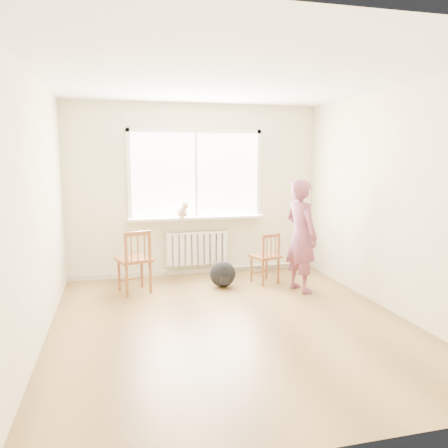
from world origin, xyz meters
TOP-DOWN VIEW (x-y plane):
  - floor at (0.00, 0.00)m, footprint 4.50×4.50m
  - ceiling at (0.00, 0.00)m, footprint 4.50×4.50m
  - back_wall at (0.00, 2.25)m, footprint 4.00×0.01m
  - window at (0.00, 2.22)m, footprint 2.12×0.05m
  - windowsill at (0.00, 2.14)m, footprint 2.15×0.22m
  - radiator at (0.00, 2.16)m, footprint 1.00×0.12m
  - heating_pipe at (1.25, 2.19)m, footprint 1.40×0.04m
  - baseboard at (0.00, 2.23)m, footprint 4.00×0.03m
  - chair_left at (-1.00, 1.40)m, footprint 0.54×0.53m
  - chair_right at (0.92, 1.43)m, footprint 0.47×0.46m
  - person at (1.26, 0.96)m, footprint 0.52×0.66m
  - cat at (-0.25, 2.05)m, footprint 0.24×0.40m
  - backpack at (0.24, 1.40)m, footprint 0.38×0.29m

SIDE VIEW (x-z plane):
  - floor at x=0.00m, z-range 0.00..0.00m
  - baseboard at x=0.00m, z-range 0.00..0.08m
  - heating_pipe at x=1.25m, z-range 0.06..0.10m
  - backpack at x=0.24m, z-range 0.00..0.38m
  - chair_right at x=0.92m, z-range 0.00..0.77m
  - radiator at x=0.00m, z-range 0.16..0.71m
  - chair_left at x=-1.00m, z-range 0.00..0.89m
  - person at x=1.26m, z-range 0.00..1.58m
  - windowsill at x=0.00m, z-range 0.91..0.95m
  - cat at x=-0.25m, z-range 0.92..1.20m
  - back_wall at x=0.00m, z-range 0.00..2.70m
  - window at x=0.00m, z-range 0.95..2.37m
  - ceiling at x=0.00m, z-range 2.70..2.70m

